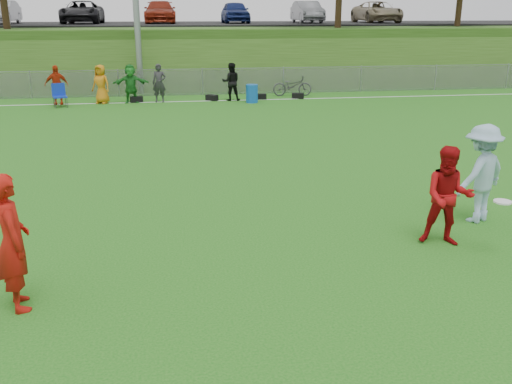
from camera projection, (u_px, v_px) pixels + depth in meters
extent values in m
plane|color=#155B13|center=(280.00, 272.00, 9.05)|extent=(120.00, 120.00, 0.00)
cube|color=white|center=(206.00, 101.00, 26.00)|extent=(60.00, 0.10, 0.01)
cube|color=gray|center=(203.00, 82.00, 27.70)|extent=(58.00, 0.02, 1.20)
cube|color=gray|center=(202.00, 69.00, 27.50)|extent=(58.00, 0.04, 0.04)
cube|color=#284914|center=(192.00, 49.00, 37.78)|extent=(120.00, 18.00, 3.00)
cube|color=black|center=(190.00, 24.00, 39.19)|extent=(120.00, 12.00, 0.10)
imported|color=gray|center=(1.00, 12.00, 36.31)|extent=(1.52, 4.37, 1.44)
imported|color=black|center=(82.00, 12.00, 37.02)|extent=(2.39, 5.18, 1.44)
imported|color=maroon|center=(160.00, 12.00, 37.73)|extent=(2.02, 4.96, 1.44)
imported|color=navy|center=(235.00, 12.00, 38.44)|extent=(1.70, 4.23, 1.44)
imported|color=slate|center=(307.00, 12.00, 39.15)|extent=(1.52, 4.37, 1.44)
imported|color=gray|center=(377.00, 12.00, 39.86)|extent=(2.39, 5.18, 1.44)
imported|color=#B92C0C|center=(56.00, 85.00, 24.82)|extent=(1.04, 0.55, 1.69)
imported|color=#C67512|center=(101.00, 84.00, 25.09)|extent=(0.98, 0.85, 1.69)
imported|color=#1F7624|center=(131.00, 84.00, 25.27)|extent=(1.61, 0.65, 1.69)
imported|color=#2B2B2D|center=(159.00, 83.00, 25.45)|extent=(0.68, 0.50, 1.69)
imported|color=black|center=(231.00, 82.00, 25.91)|extent=(0.85, 0.67, 1.69)
cube|color=black|center=(137.00, 99.00, 25.61)|extent=(0.60, 0.39, 0.26)
cube|color=black|center=(212.00, 98.00, 26.09)|extent=(0.60, 0.58, 0.26)
cube|color=black|center=(260.00, 97.00, 26.41)|extent=(0.55, 0.29, 0.26)
cube|color=black|center=(298.00, 96.00, 26.67)|extent=(0.61, 0.43, 0.26)
imported|color=#AE130C|center=(12.00, 242.00, 7.73)|extent=(0.70, 0.83, 1.94)
imported|color=#A20B0E|center=(448.00, 196.00, 9.89)|extent=(1.05, 0.94, 1.77)
imported|color=#96B8D0|center=(481.00, 174.00, 10.99)|extent=(1.43, 1.21, 1.93)
cylinder|color=white|center=(503.00, 202.00, 9.45)|extent=(0.30, 0.30, 0.03)
cylinder|color=#1052B2|center=(252.00, 94.00, 25.45)|extent=(0.54, 0.54, 0.80)
cube|color=#0F2EAA|center=(60.00, 97.00, 24.23)|extent=(0.69, 0.69, 0.06)
cube|color=#0F2EAA|center=(58.00, 90.00, 24.37)|extent=(0.54, 0.21, 0.55)
imported|color=#323235|center=(292.00, 86.00, 27.39)|extent=(1.91, 0.80, 0.98)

